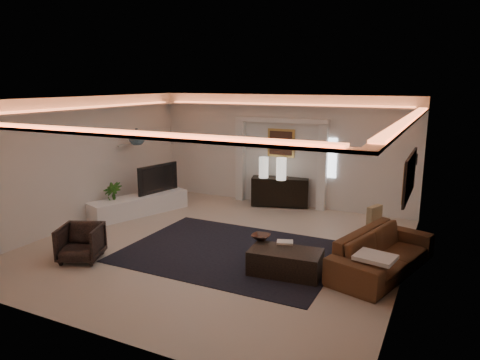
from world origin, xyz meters
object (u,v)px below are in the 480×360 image
at_px(console, 280,191).
at_px(coffee_table, 285,263).
at_px(sofa, 383,253).
at_px(armchair, 81,243).

bearing_deg(console, coffee_table, -84.34).
height_order(sofa, armchair, sofa).
bearing_deg(console, sofa, -61.81).
xyz_separation_m(sofa, armchair, (-5.06, -1.90, -0.01)).
bearing_deg(sofa, armchair, 126.77).
bearing_deg(armchair, sofa, -2.52).
height_order(coffee_table, armchair, armchair).
bearing_deg(coffee_table, sofa, 24.01).
height_order(console, armchair, console).
bearing_deg(armchair, console, 45.23).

